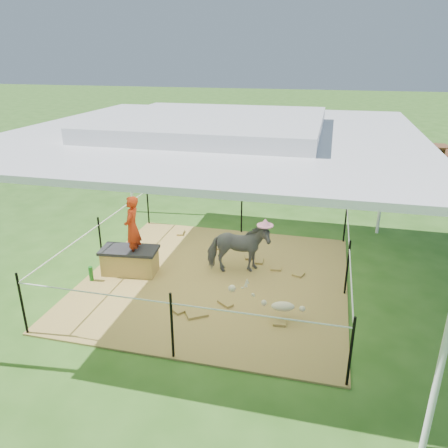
% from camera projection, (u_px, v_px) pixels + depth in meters
% --- Properties ---
extents(ground, '(90.00, 90.00, 0.00)m').
position_uv_depth(ground, '(216.00, 279.00, 7.90)').
color(ground, '#2D5919').
rests_on(ground, ground).
extents(hay_patch, '(4.60, 4.60, 0.03)m').
position_uv_depth(hay_patch, '(216.00, 279.00, 7.89)').
color(hay_patch, brown).
rests_on(hay_patch, ground).
extents(canopy_tent, '(6.30, 6.30, 2.90)m').
position_uv_depth(canopy_tent, '(215.00, 129.00, 6.91)').
color(canopy_tent, silver).
rests_on(canopy_tent, ground).
extents(rope_fence, '(4.54, 4.54, 1.00)m').
position_uv_depth(rope_fence, '(216.00, 247.00, 7.66)').
color(rope_fence, black).
rests_on(rope_fence, ground).
extents(straw_bale, '(1.01, 0.58, 0.43)m').
position_uv_depth(straw_bale, '(130.00, 262.00, 8.01)').
color(straw_bale, olive).
rests_on(straw_bale, hay_patch).
extents(dark_cloth, '(1.08, 0.64, 0.05)m').
position_uv_depth(dark_cloth, '(129.00, 250.00, 7.93)').
color(dark_cloth, black).
rests_on(dark_cloth, straw_bale).
extents(woman, '(0.32, 0.45, 1.15)m').
position_uv_depth(woman, '(132.00, 222.00, 7.70)').
color(woman, red).
rests_on(woman, straw_bale).
extents(green_bottle, '(0.08, 0.08, 0.27)m').
position_uv_depth(green_bottle, '(91.00, 274.00, 7.76)').
color(green_bottle, '#16651A').
rests_on(green_bottle, hay_patch).
extents(pony, '(1.22, 0.79, 0.95)m').
position_uv_depth(pony, '(238.00, 249.00, 7.94)').
color(pony, '#515257').
rests_on(pony, hay_patch).
extents(pink_hat, '(0.29, 0.29, 0.14)m').
position_uv_depth(pink_hat, '(239.00, 221.00, 7.74)').
color(pink_hat, '#FF93CA').
rests_on(pink_hat, pony).
extents(foal, '(1.00, 0.67, 0.52)m').
position_uv_depth(foal, '(283.00, 305.00, 6.57)').
color(foal, beige).
rests_on(foal, hay_patch).
extents(trash_barrel, '(0.71, 0.71, 0.96)m').
position_uv_depth(trash_barrel, '(383.00, 179.00, 12.43)').
color(trash_barrel, '#183ABA').
rests_on(trash_barrel, ground).
extents(picnic_table_near, '(1.68, 1.22, 0.69)m').
position_uv_depth(picnic_table_near, '(343.00, 164.00, 14.63)').
color(picnic_table_near, brown).
rests_on(picnic_table_near, ground).
extents(picnic_table_far, '(2.14, 1.67, 0.82)m').
position_uv_depth(picnic_table_far, '(418.00, 157.00, 15.40)').
color(picnic_table_far, '#51321B').
rests_on(picnic_table_far, ground).
extents(distant_person, '(0.68, 0.56, 1.28)m').
position_uv_depth(distant_person, '(356.00, 163.00, 13.47)').
color(distant_person, blue).
rests_on(distant_person, ground).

